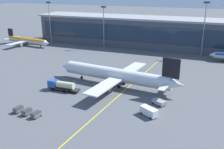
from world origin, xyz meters
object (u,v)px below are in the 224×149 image
object	(u,v)px
commuter_jet_far	(27,40)
baggage_cart_2	(36,115)
main_airliner	(116,75)
fuel_tanker	(62,85)
baggage_cart_1	(27,112)
pushback_tug	(159,102)
baggage_cart_0	(18,109)
crew_van	(149,111)

from	to	relation	value
commuter_jet_far	baggage_cart_2	bearing A→B (deg)	-50.35
main_airliner	fuel_tanker	distance (m)	18.58
baggage_cart_1	fuel_tanker	bearing A→B (deg)	91.51
pushback_tug	baggage_cart_2	xyz separation A→B (m)	(-28.39, -19.40, -0.07)
baggage_cart_0	fuel_tanker	bearing A→B (deg)	81.39
baggage_cart_0	pushback_tug	bearing A→B (deg)	28.18
baggage_cart_1	baggage_cart_2	world-z (taller)	same
baggage_cart_1	main_airliner	bearing A→B (deg)	63.52
crew_van	main_airliner	bearing A→B (deg)	131.96
pushback_tug	commuter_jet_far	xyz separation A→B (m)	(-87.38, 51.79, 1.94)
pushback_tug	baggage_cart_2	bearing A→B (deg)	-145.65
fuel_tanker	baggage_cart_1	size ratio (longest dim) A/B	3.85
fuel_tanker	baggage_cart_0	size ratio (longest dim) A/B	3.85
fuel_tanker	commuter_jet_far	xyz separation A→B (m)	(-55.33, 52.60, 1.04)
fuel_tanker	commuter_jet_far	distance (m)	76.35
fuel_tanker	crew_van	bearing A→B (deg)	-12.70
main_airliner	commuter_jet_far	size ratio (longest dim) A/B	1.42
crew_van	baggage_cart_2	distance (m)	29.67
pushback_tug	baggage_cart_0	bearing A→B (deg)	-151.82
fuel_tanker	commuter_jet_far	bearing A→B (deg)	136.45
pushback_tug	baggage_cart_1	bearing A→B (deg)	-148.94
fuel_tanker	baggage_cart_0	xyz separation A→B (m)	(-2.70, -17.80, -0.96)
baggage_cart_1	baggage_cart_2	distance (m)	3.20
baggage_cart_1	crew_van	bearing A→B (deg)	20.22
main_airliner	pushback_tug	xyz separation A→B (m)	(17.10, -10.02, -3.06)
baggage_cart_1	baggage_cart_2	size ratio (longest dim) A/B	1.00
fuel_tanker	baggage_cart_2	size ratio (longest dim) A/B	3.85
pushback_tug	baggage_cart_2	size ratio (longest dim) A/B	1.57
baggage_cart_2	commuter_jet_far	world-z (taller)	commuter_jet_far
main_airliner	baggage_cart_1	distance (m)	32.58
crew_van	commuter_jet_far	world-z (taller)	commuter_jet_far
fuel_tanker	pushback_tug	distance (m)	32.07
baggage_cart_0	baggage_cart_1	world-z (taller)	same
baggage_cart_0	baggage_cart_1	size ratio (longest dim) A/B	1.00
commuter_jet_far	pushback_tug	bearing A→B (deg)	-30.66
baggage_cart_2	baggage_cart_0	bearing A→B (deg)	172.95
crew_van	baggage_cart_1	xyz separation A→B (m)	(-30.47, -11.22, -0.53)
crew_van	baggage_cart_1	world-z (taller)	crew_van
baggage_cart_2	pushback_tug	bearing A→B (deg)	34.35
crew_van	fuel_tanker	bearing A→B (deg)	167.30
fuel_tanker	baggage_cart_2	bearing A→B (deg)	-78.87
pushback_tug	baggage_cart_2	world-z (taller)	baggage_cart_2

